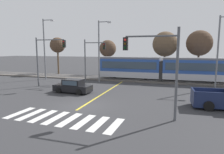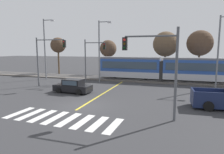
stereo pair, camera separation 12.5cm
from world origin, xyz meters
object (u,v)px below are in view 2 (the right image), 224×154
Objects in this scene: street_lamp_east at (220,48)px; bare_tree_far_east at (200,43)px; light_rail_tram at (162,68)px; bare_tree_far_west at (58,45)px; traffic_light_near_right at (158,61)px; bare_tree_east at (165,44)px; traffic_light_mid_left at (47,54)px; traffic_light_far_left at (92,54)px; street_lamp_centre at (100,48)px; bare_tree_west at (108,49)px; street_lamp_west at (46,46)px; sedan_crossing at (73,86)px.

street_lamp_east is 9.18m from bare_tree_far_east.
bare_tree_far_west is (-19.83, 3.63, 3.46)m from light_rail_tram.
traffic_light_near_right is 0.80× the size of bare_tree_east.
street_lamp_east is at bearing 14.72° from traffic_light_mid_left.
bare_tree_far_east is (15.27, 9.29, 1.73)m from traffic_light_far_left.
bare_tree_far_east reaches higher than traffic_light_far_left.
street_lamp_centre reaches higher than bare_tree_east.
bare_tree_west is at bearing 116.49° from traffic_light_near_right.
traffic_light_far_left is 1.54m from street_lamp_centre.
street_lamp_west is at bearing 144.23° from traffic_light_near_right.
traffic_light_near_right is at bearing -88.30° from bare_tree_east.
traffic_light_near_right is at bearing -115.00° from street_lamp_east.
traffic_light_near_right is at bearing -63.51° from bare_tree_west.
bare_tree_east reaches higher than bare_tree_far_west.
street_lamp_east reaches higher than traffic_light_mid_left.
street_lamp_east is (15.89, 7.47, 4.30)m from sedan_crossing.
traffic_light_far_left is 0.71× the size of street_lamp_east.
street_lamp_centre is at bearing 18.64° from traffic_light_far_left.
bare_tree_far_east is at bearing -2.13° from bare_tree_east.
street_lamp_east is (15.50, -0.15, 0.03)m from street_lamp_centre.
traffic_light_far_left is 17.95m from bare_tree_far_east.
street_lamp_west is 20.04m from bare_tree_east.
sedan_crossing is 6.24m from traffic_light_mid_left.
street_lamp_west reaches higher than light_rail_tram.
traffic_light_far_left reaches higher than sedan_crossing.
sedan_crossing is at bearing 148.97° from traffic_light_near_right.
sedan_crossing is 0.46× the size of street_lamp_west.
street_lamp_centre reaches higher than sedan_crossing.
traffic_light_mid_left is at bearing -102.83° from bare_tree_west.
sedan_crossing is 0.69× the size of traffic_light_near_right.
bare_tree_east is at bearing 91.70° from traffic_light_near_right.
light_rail_tram is at bearing 20.00° from traffic_light_far_left.
bare_tree_far_west reaches higher than sedan_crossing.
bare_tree_far_east reaches higher than sedan_crossing.
sedan_crossing is 18.08m from street_lamp_east.
bare_tree_far_west is (-11.32, 6.76, 0.54)m from street_lamp_centre.
bare_tree_west is at bearing 94.09° from traffic_light_far_left.
street_lamp_east is 11.54m from bare_tree_east.
bare_tree_far_east reaches higher than traffic_light_mid_left.
street_lamp_west is 7.26m from bare_tree_far_west.
bare_tree_west is (-17.33, 9.02, -0.12)m from street_lamp_east.
traffic_light_mid_left is at bearing -132.59° from street_lamp_centre.
traffic_light_mid_left is at bearing -127.39° from traffic_light_far_left.
bare_tree_east reaches higher than traffic_light_near_right.
street_lamp_centre is at bearing -159.82° from light_rail_tram.
street_lamp_west is (-17.65, -3.29, 3.23)m from light_rail_tram.
traffic_light_near_right is 0.66× the size of street_lamp_west.
bare_tree_east is (-6.87, 9.24, 0.66)m from street_lamp_east.
traffic_light_mid_left is 0.71× the size of street_lamp_centre.
bare_tree_east is (9.02, 16.71, 4.95)m from sedan_crossing.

